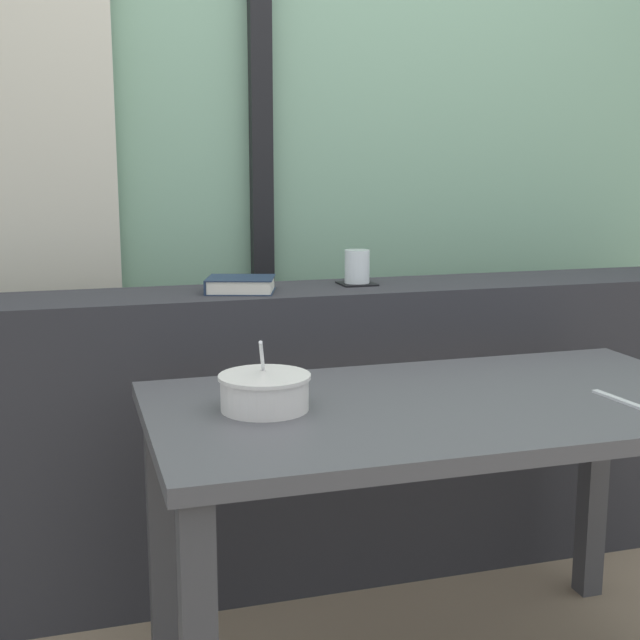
% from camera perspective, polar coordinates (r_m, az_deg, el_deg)
% --- Properties ---
extents(outdoor_backdrop, '(4.80, 0.08, 2.80)m').
position_cam_1_polar(outdoor_backdrop, '(2.95, -2.34, 14.34)').
color(outdoor_backdrop, '#84B293').
rests_on(outdoor_backdrop, ground).
extents(curtain_left_panel, '(0.56, 0.06, 2.50)m').
position_cam_1_polar(curtain_left_panel, '(2.75, -19.40, 10.91)').
color(curtain_left_panel, beige).
rests_on(curtain_left_panel, ground).
extents(window_divider_post, '(0.07, 0.05, 2.60)m').
position_cam_1_polar(window_divider_post, '(2.85, -3.96, 12.44)').
color(window_divider_post, black).
rests_on(window_divider_post, ground).
extents(dark_console_ledge, '(2.80, 0.31, 0.85)m').
position_cam_1_polar(dark_console_ledge, '(2.52, 1.05, -7.41)').
color(dark_console_ledge, '#2D2D33').
rests_on(dark_console_ledge, ground).
extents(breakfast_table, '(1.29, 0.70, 0.70)m').
position_cam_1_polar(breakfast_table, '(1.91, 8.37, -8.10)').
color(breakfast_table, '#414145').
rests_on(breakfast_table, ground).
extents(coaster_square, '(0.10, 0.10, 0.00)m').
position_cam_1_polar(coaster_square, '(2.47, 2.48, 2.43)').
color(coaster_square, black).
rests_on(coaster_square, dark_console_ledge).
extents(juice_glass, '(0.07, 0.07, 0.10)m').
position_cam_1_polar(juice_glass, '(2.46, 2.49, 3.46)').
color(juice_glass, white).
rests_on(juice_glass, coaster_square).
extents(closed_book, '(0.22, 0.20, 0.04)m').
position_cam_1_polar(closed_book, '(2.33, -5.35, 2.36)').
color(closed_book, '#1E2D47').
rests_on(closed_book, dark_console_ledge).
extents(soup_bowl, '(0.19, 0.19, 0.15)m').
position_cam_1_polar(soup_bowl, '(1.78, -3.71, -4.81)').
color(soup_bowl, silver).
rests_on(soup_bowl, breakfast_table).
extents(fork_utensil, '(0.03, 0.17, 0.01)m').
position_cam_1_polar(fork_utensil, '(1.95, 19.44, -5.09)').
color(fork_utensil, silver).
rests_on(fork_utensil, breakfast_table).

